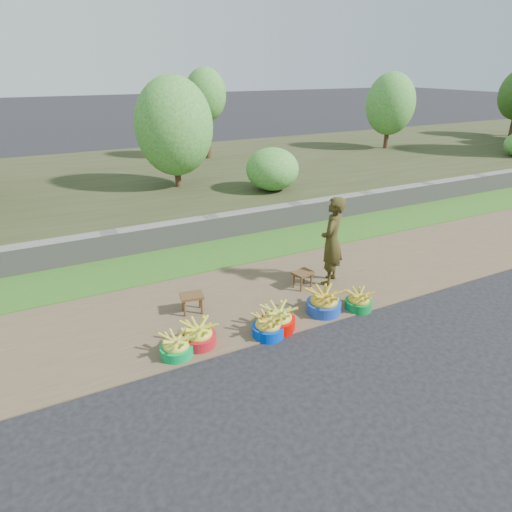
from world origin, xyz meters
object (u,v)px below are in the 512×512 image
basin_a (176,347)px  stool_right (303,275)px  basin_f (359,301)px  basin_c (268,326)px  vendor_woman (332,241)px  basin_e (324,303)px  stool_left (192,298)px  basin_d (278,319)px  basin_b (199,335)px

basin_a → stool_right: 2.75m
basin_f → stool_right: 1.12m
basin_c → vendor_woman: (1.79, 0.99, 0.67)m
basin_e → stool_left: (-1.89, 0.93, 0.09)m
basin_c → basin_e: bearing=8.5°
stool_right → vendor_woman: (0.54, -0.05, 0.57)m
basin_c → basin_a: bearing=174.7°
basin_e → stool_right: size_ratio=1.41×
basin_f → basin_e: bearing=165.3°
basin_a → basin_e: size_ratio=0.81×
basin_d → stool_right: bearing=42.7°
basin_b → vendor_woman: size_ratio=0.31×
basin_c → basin_e: size_ratio=0.85×
basin_d → stool_left: size_ratio=1.29×
basin_e → stool_right: 0.88m
basin_c → basin_d: basin_d is taller
stool_right → basin_b: bearing=-160.2°
basin_e → stool_left: basin_e is taller
basin_d → basin_e: size_ratio=0.92×
basin_d → stool_left: (-1.01, 1.01, 0.10)m
basin_d → basin_f: size_ratio=1.17×
basin_d → stool_right: basin_d is taller
stool_left → basin_d: bearing=-44.9°
stool_right → basin_d: bearing=-137.3°
basin_c → basin_d: size_ratio=0.92×
basin_f → basin_d: bearing=177.0°
basin_c → vendor_woman: 2.15m
stool_right → vendor_woman: bearing=-4.8°
basin_f → vendor_woman: bearing=83.8°
basin_c → stool_left: bearing=125.9°
basin_b → basin_e: size_ratio=0.89×
basin_b → basin_e: (2.09, -0.06, 0.02)m
basin_c → basin_b: bearing=167.0°
basin_e → basin_f: size_ratio=1.27×
basin_a → basin_d: basin_d is taller
basin_e → basin_f: 0.60m
basin_a → basin_b: size_ratio=0.91×
basin_a → basin_d: size_ratio=0.88×
basin_e → stool_left: 2.11m
basin_c → stool_left: 1.36m
basin_b → basin_f: size_ratio=1.13×
basin_d → stool_left: basin_d is taller
basin_c → stool_right: 1.62m
basin_c → stool_right: (1.24, 1.03, 0.10)m
basin_b → stool_right: bearing=19.8°
basin_b → stool_right: 2.38m
basin_f → basin_a: bearing=177.8°
stool_left → stool_right: stool_left is taller
basin_a → stool_left: size_ratio=1.13×
basin_a → basin_b: 0.37m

